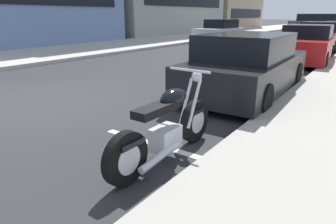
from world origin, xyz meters
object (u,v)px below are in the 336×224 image
(parked_car_at_intersection, at_px, (306,45))
(parked_car_near_corner, at_px, (320,37))
(car_opposite_curb, at_px, (220,31))
(parked_car_far_down_curb, at_px, (248,66))
(parked_car_behind_motorcycle, at_px, (336,33))
(parked_motorcycle, at_px, (167,128))
(crossing_truck, at_px, (318,24))

(parked_car_at_intersection, xyz_separation_m, parked_car_near_corner, (5.35, 0.37, 0.02))
(parked_car_at_intersection, xyz_separation_m, car_opposite_curb, (7.03, 7.06, 0.02))
(car_opposite_curb, bearing_deg, parked_car_far_down_curb, 32.24)
(parked_car_at_intersection, distance_m, parked_car_behind_motorcycle, 10.87)
(parked_motorcycle, bearing_deg, parked_car_at_intersection, 2.20)
(parked_car_at_intersection, relative_size, parked_car_behind_motorcycle, 0.99)
(parked_motorcycle, xyz_separation_m, car_opposite_curb, (16.82, 7.37, 0.27))
(parked_motorcycle, bearing_deg, parked_car_far_down_curb, 6.37)
(crossing_truck, xyz_separation_m, car_opposite_curb, (-13.38, 4.09, -0.30))
(parked_car_behind_motorcycle, xyz_separation_m, crossing_truck, (9.55, 2.72, 0.34))
(parked_car_at_intersection, height_order, parked_car_behind_motorcycle, parked_car_at_intersection)
(parked_car_far_down_curb, distance_m, crossing_truck, 26.56)
(parked_car_far_down_curb, xyz_separation_m, crossing_truck, (26.40, 2.87, 0.33))
(parked_motorcycle, distance_m, parked_car_behind_motorcycle, 20.66)
(crossing_truck, height_order, car_opposite_curb, crossing_truck)
(parked_car_at_intersection, relative_size, parked_car_near_corner, 1.03)
(parked_car_at_intersection, height_order, crossing_truck, crossing_truck)
(parked_car_at_intersection, xyz_separation_m, parked_car_behind_motorcycle, (10.86, 0.24, -0.02))
(crossing_truck, distance_m, car_opposite_curb, 13.99)
(parked_motorcycle, height_order, crossing_truck, crossing_truck)
(parked_motorcycle, relative_size, parked_car_at_intersection, 0.49)
(parked_car_behind_motorcycle, bearing_deg, parked_car_far_down_curb, -177.32)
(parked_car_far_down_curb, bearing_deg, parked_motorcycle, -175.86)
(parked_car_far_down_curb, bearing_deg, parked_car_behind_motorcycle, -1.31)
(parked_car_behind_motorcycle, xyz_separation_m, car_opposite_curb, (-3.83, 6.82, 0.04))
(parked_car_at_intersection, distance_m, car_opposite_curb, 9.96)
(parked_car_far_down_curb, distance_m, parked_car_at_intersection, 5.99)
(parked_motorcycle, distance_m, parked_car_far_down_curb, 3.83)
(parked_car_far_down_curb, distance_m, car_opposite_curb, 14.77)
(parked_car_at_intersection, height_order, car_opposite_curb, car_opposite_curb)
(parked_car_behind_motorcycle, distance_m, car_opposite_curb, 7.82)
(parked_car_behind_motorcycle, height_order, car_opposite_curb, car_opposite_curb)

